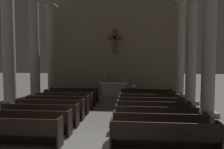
# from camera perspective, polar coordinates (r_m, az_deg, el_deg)

# --- Properties ---
(ground_plane) EXTENTS (80.00, 80.00, 0.00)m
(ground_plane) POSITION_cam_1_polar(r_m,az_deg,el_deg) (6.71, -7.47, -19.97)
(ground_plane) COLOR #66635E
(pew_left_row_1) EXTENTS (3.20, 0.50, 0.95)m
(pew_left_row_1) POSITION_cam_1_polar(r_m,az_deg,el_deg) (7.38, -26.43, -14.15)
(pew_left_row_1) COLOR black
(pew_left_row_1) RESTS_ON ground
(pew_left_row_2) EXTENTS (3.20, 0.50, 0.95)m
(pew_left_row_2) POSITION_cam_1_polar(r_m,az_deg,el_deg) (8.23, -22.59, -12.21)
(pew_left_row_2) COLOR black
(pew_left_row_2) RESTS_ON ground
(pew_left_row_3) EXTENTS (3.20, 0.50, 0.95)m
(pew_left_row_3) POSITION_cam_1_polar(r_m,az_deg,el_deg) (9.11, -19.53, -10.61)
(pew_left_row_3) COLOR black
(pew_left_row_3) RESTS_ON ground
(pew_left_row_4) EXTENTS (3.20, 0.50, 0.95)m
(pew_left_row_4) POSITION_cam_1_polar(r_m,az_deg,el_deg) (10.02, -17.04, -9.26)
(pew_left_row_4) COLOR black
(pew_left_row_4) RESTS_ON ground
(pew_left_row_5) EXTENTS (3.20, 0.50, 0.95)m
(pew_left_row_5) POSITION_cam_1_polar(r_m,az_deg,el_deg) (10.95, -14.98, -8.13)
(pew_left_row_5) COLOR black
(pew_left_row_5) RESTS_ON ground
(pew_left_row_6) EXTENTS (3.20, 0.50, 0.95)m
(pew_left_row_6) POSITION_cam_1_polar(r_m,az_deg,el_deg) (11.89, -13.25, -7.17)
(pew_left_row_6) COLOR black
(pew_left_row_6) RESTS_ON ground
(pew_left_row_7) EXTENTS (3.20, 0.50, 0.95)m
(pew_left_row_7) POSITION_cam_1_polar(r_m,az_deg,el_deg) (12.85, -11.79, -6.35)
(pew_left_row_7) COLOR black
(pew_left_row_7) RESTS_ON ground
(pew_left_row_8) EXTENTS (3.20, 0.50, 0.95)m
(pew_left_row_8) POSITION_cam_1_polar(r_m,az_deg,el_deg) (13.81, -10.53, -5.64)
(pew_left_row_8) COLOR black
(pew_left_row_8) RESTS_ON ground
(pew_right_row_1) EXTENTS (3.20, 0.50, 0.95)m
(pew_right_row_1) POSITION_cam_1_polar(r_m,az_deg,el_deg) (6.43, 14.47, -16.57)
(pew_right_row_1) COLOR black
(pew_right_row_1) RESTS_ON ground
(pew_right_row_2) EXTENTS (3.20, 0.50, 0.95)m
(pew_right_row_2) POSITION_cam_1_polar(r_m,az_deg,el_deg) (7.38, 13.19, -13.86)
(pew_right_row_2) COLOR black
(pew_right_row_2) RESTS_ON ground
(pew_right_row_3) EXTENTS (3.20, 0.50, 0.95)m
(pew_right_row_3) POSITION_cam_1_polar(r_m,az_deg,el_deg) (8.36, 12.22, -11.78)
(pew_right_row_3) COLOR black
(pew_right_row_3) RESTS_ON ground
(pew_right_row_4) EXTENTS (3.20, 0.50, 0.95)m
(pew_right_row_4) POSITION_cam_1_polar(r_m,az_deg,el_deg) (9.34, 11.47, -10.12)
(pew_right_row_4) COLOR black
(pew_right_row_4) RESTS_ON ground
(pew_right_row_5) EXTENTS (3.20, 0.50, 0.95)m
(pew_right_row_5) POSITION_cam_1_polar(r_m,az_deg,el_deg) (10.33, 10.87, -8.78)
(pew_right_row_5) COLOR black
(pew_right_row_5) RESTS_ON ground
(pew_right_row_6) EXTENTS (3.20, 0.50, 0.95)m
(pew_right_row_6) POSITION_cam_1_polar(r_m,az_deg,el_deg) (11.32, 10.37, -7.68)
(pew_right_row_6) COLOR black
(pew_right_row_6) RESTS_ON ground
(pew_right_row_7) EXTENTS (3.20, 0.50, 0.95)m
(pew_right_row_7) POSITION_cam_1_polar(r_m,az_deg,el_deg) (12.32, 9.96, -6.75)
(pew_right_row_7) COLOR black
(pew_right_row_7) RESTS_ON ground
(pew_right_row_8) EXTENTS (3.20, 0.50, 0.95)m
(pew_right_row_8) POSITION_cam_1_polar(r_m,az_deg,el_deg) (13.33, 9.61, -5.97)
(pew_right_row_8) COLOR black
(pew_right_row_8) RESTS_ON ground
(column_left_second) EXTENTS (0.97, 0.97, 7.35)m
(column_left_second) POSITION_cam_1_polar(r_m,az_deg,el_deg) (12.33, -27.14, 7.43)
(column_left_second) COLOR #9E998E
(column_left_second) RESTS_ON ground
(column_right_second) EXTENTS (0.97, 0.97, 7.35)m
(column_right_second) POSITION_cam_1_polar(r_m,az_deg,el_deg) (11.10, 25.69, 7.95)
(column_right_second) COLOR #9E998E
(column_right_second) RESTS_ON ground
(column_left_third) EXTENTS (0.97, 0.97, 7.35)m
(column_left_third) POSITION_cam_1_polar(r_m,az_deg,el_deg) (14.88, -21.03, 6.87)
(column_left_third) COLOR #9E998E
(column_left_third) RESTS_ON ground
(column_right_third) EXTENTS (0.97, 0.97, 7.35)m
(column_right_third) POSITION_cam_1_polar(r_m,az_deg,el_deg) (13.87, 21.48, 7.11)
(column_right_third) COLOR #9E998E
(column_right_third) RESTS_ON ground
(column_left_fourth) EXTENTS (0.97, 0.97, 7.35)m
(column_left_fourth) POSITION_cam_1_polar(r_m,az_deg,el_deg) (17.55, -16.75, 6.42)
(column_left_fourth) COLOR #9E998E
(column_left_fourth) RESTS_ON ground
(column_right_fourth) EXTENTS (0.97, 0.97, 7.35)m
(column_right_fourth) POSITION_cam_1_polar(r_m,az_deg,el_deg) (16.70, 18.69, 6.53)
(column_right_fourth) COLOR #9E998E
(column_right_fourth) RESTS_ON ground
(altar) EXTENTS (2.20, 0.90, 1.01)m
(altar) POSITION_cam_1_polar(r_m,az_deg,el_deg) (16.16, 0.42, -4.03)
(altar) COLOR #BCB7AD
(altar) RESTS_ON ground
(candlestick_left) EXTENTS (0.16, 0.16, 0.62)m
(candlestick_left) POSITION_cam_1_polar(r_m,az_deg,el_deg) (16.16, -2.05, -1.64)
(candlestick_left) COLOR #B79338
(candlestick_left) RESTS_ON altar
(candlestick_right) EXTENTS (0.16, 0.16, 0.62)m
(candlestick_right) POSITION_cam_1_polar(r_m,az_deg,el_deg) (16.04, 2.92, -1.68)
(candlestick_right) COLOR #B79338
(candlestick_right) RESTS_ON altar
(apse_with_cross) EXTENTS (11.42, 0.49, 8.10)m
(apse_with_cross) POSITION_cam_1_polar(r_m,az_deg,el_deg) (17.81, 0.92, 8.03)
(apse_with_cross) COLOR gray
(apse_with_cross) RESTS_ON ground
(lone_worshipper) EXTENTS (0.32, 0.43, 1.32)m
(lone_worshipper) POSITION_cam_1_polar(r_m,az_deg,el_deg) (12.29, 6.13, -5.73)
(lone_worshipper) COLOR #26262B
(lone_worshipper) RESTS_ON ground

